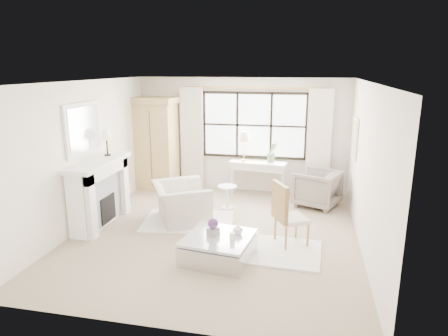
{
  "coord_description": "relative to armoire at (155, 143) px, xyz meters",
  "views": [
    {
      "loc": [
        1.55,
        -6.53,
        2.95
      ],
      "look_at": [
        0.12,
        0.2,
        1.19
      ],
      "focal_mm": 32.0,
      "sensor_mm": 36.0,
      "label": 1
    }
  ],
  "objects": [
    {
      "name": "window_frame",
      "position": [
        2.35,
        0.31,
        0.46
      ],
      "size": [
        2.5,
        0.04,
        1.5
      ],
      "primitive_type": null,
      "color": "black",
      "rests_on": "wall_back"
    },
    {
      "name": "ceiling",
      "position": [
        2.05,
        -2.41,
        1.56
      ],
      "size": [
        5.5,
        5.5,
        0.0
      ],
      "primitive_type": "plane",
      "rotation": [
        3.14,
        0.0,
        0.0
      ],
      "color": "silver",
      "rests_on": "ground"
    },
    {
      "name": "club_armchair",
      "position": [
        1.26,
        -1.93,
        -0.77
      ],
      "size": [
        1.43,
        1.49,
        0.74
      ],
      "primitive_type": "imported",
      "rotation": [
        0.0,
        0.0,
        2.08
      ],
      "color": "beige",
      "rests_on": "floor"
    },
    {
      "name": "armoire",
      "position": [
        0.0,
        0.0,
        0.0
      ],
      "size": [
        1.19,
        0.81,
        2.24
      ],
      "rotation": [
        0.0,
        0.0,
        -0.1
      ],
      "color": "tan",
      "rests_on": "floor"
    },
    {
      "name": "curtain_rod",
      "position": [
        2.35,
        0.26,
        1.33
      ],
      "size": [
        3.3,
        0.04,
        0.04
      ],
      "primitive_type": "cylinder",
      "rotation": [
        0.0,
        1.57,
        0.0
      ],
      "color": "#B58D3F",
      "rests_on": "wall_back"
    },
    {
      "name": "pillar_candle",
      "position": [
        2.56,
        -3.43,
        -0.7
      ],
      "size": [
        0.09,
        0.09,
        0.12
      ],
      "primitive_type": "cylinder",
      "color": "white",
      "rests_on": "coffee_table"
    },
    {
      "name": "art_frame",
      "position": [
        4.52,
        -0.71,
        0.41
      ],
      "size": [
        0.04,
        0.62,
        0.82
      ],
      "primitive_type": "cube",
      "color": "white",
      "rests_on": "wall_right"
    },
    {
      "name": "side_table",
      "position": [
        2.0,
        -1.07,
        -0.81
      ],
      "size": [
        0.4,
        0.4,
        0.51
      ],
      "color": "silver",
      "rests_on": "floor"
    },
    {
      "name": "rug_right",
      "position": [
        3.15,
        -2.9,
        -1.13
      ],
      "size": [
        1.56,
        1.2,
        0.03
      ],
      "primitive_type": "cube",
      "rotation": [
        0.0,
        0.0,
        -0.05
      ],
      "color": "white",
      "rests_on": "floor"
    },
    {
      "name": "wall_right",
      "position": [
        4.55,
        -2.41,
        0.21
      ],
      "size": [
        0.0,
        5.5,
        5.5
      ],
      "primitive_type": "plane",
      "rotation": [
        1.57,
        0.0,
        -1.57
      ],
      "color": "white",
      "rests_on": "ground"
    },
    {
      "name": "console_lamp",
      "position": [
        2.17,
        0.03,
        0.22
      ],
      "size": [
        0.28,
        0.28,
        0.69
      ],
      "color": "#A68639",
      "rests_on": "console_table"
    },
    {
      "name": "coffee_vase",
      "position": [
        2.6,
        -3.19,
        -0.68
      ],
      "size": [
        0.17,
        0.17,
        0.17
      ],
      "primitive_type": "imported",
      "rotation": [
        0.0,
        0.0,
        0.08
      ],
      "color": "silver",
      "rests_on": "coffee_table"
    },
    {
      "name": "wall_back",
      "position": [
        2.05,
        0.34,
        0.21
      ],
      "size": [
        5.0,
        0.0,
        5.0
      ],
      "primitive_type": "plane",
      "rotation": [
        1.57,
        0.0,
        0.0
      ],
      "color": "silver",
      "rests_on": "ground"
    },
    {
      "name": "planter_flowers",
      "position": [
        2.23,
        -3.31,
        -0.56
      ],
      "size": [
        0.16,
        0.16,
        0.16
      ],
      "primitive_type": "sphere",
      "color": "#522B6C",
      "rests_on": "planter_box"
    },
    {
      "name": "fireplace",
      "position": [
        -0.22,
        -2.41,
        -0.49
      ],
      "size": [
        0.58,
        1.66,
        1.26
      ],
      "color": "white",
      "rests_on": "ground"
    },
    {
      "name": "console_table",
      "position": [
        2.51,
        0.02,
        -0.74
      ],
      "size": [
        1.34,
        0.6,
        0.8
      ],
      "rotation": [
        0.0,
        0.0,
        -0.12
      ],
      "color": "silver",
      "rests_on": "floor"
    },
    {
      "name": "floor",
      "position": [
        2.05,
        -2.41,
        -1.14
      ],
      "size": [
        5.5,
        5.5,
        0.0
      ],
      "primitive_type": "plane",
      "color": "tan",
      "rests_on": "ground"
    },
    {
      "name": "orchid_plant",
      "position": [
        2.82,
        0.03,
        -0.11
      ],
      "size": [
        0.31,
        0.28,
        0.47
      ],
      "primitive_type": "imported",
      "rotation": [
        0.0,
        0.0,
        0.36
      ],
      "color": "#56734D",
      "rests_on": "console_table"
    },
    {
      "name": "mirror_frame",
      "position": [
        -0.42,
        -2.41,
        0.7
      ],
      "size": [
        0.05,
        1.15,
        0.95
      ],
      "primitive_type": "cube",
      "color": "white",
      "rests_on": "wall_left"
    },
    {
      "name": "curtain_left",
      "position": [
        0.85,
        0.24,
        0.1
      ],
      "size": [
        0.55,
        0.1,
        2.47
      ],
      "primitive_type": "cube",
      "color": "beige",
      "rests_on": "ground"
    },
    {
      "name": "mantel_lamp",
      "position": [
        -0.19,
        -2.01,
        0.51
      ],
      "size": [
        0.22,
        0.22,
        0.51
      ],
      "color": "black",
      "rests_on": "fireplace"
    },
    {
      "name": "wall_left",
      "position": [
        -0.45,
        -2.41,
        0.21
      ],
      "size": [
        0.0,
        5.5,
        5.5
      ],
      "primitive_type": "plane",
      "rotation": [
        1.57,
        0.0,
        1.57
      ],
      "color": "white",
      "rests_on": "ground"
    },
    {
      "name": "curtain_right",
      "position": [
        3.85,
        0.24,
        0.1
      ],
      "size": [
        0.55,
        0.1,
        2.47
      ],
      "primitive_type": "cube",
      "color": "white",
      "rests_on": "ground"
    },
    {
      "name": "planter_box",
      "position": [
        2.23,
        -3.31,
        -0.7
      ],
      "size": [
        0.2,
        0.2,
        0.12
      ],
      "primitive_type": "cube",
      "rotation": [
        0.0,
        0.0,
        -0.35
      ],
      "color": "gray",
      "rests_on": "coffee_table"
    },
    {
      "name": "mirror_glass",
      "position": [
        -0.39,
        -2.41,
        0.7
      ],
      "size": [
        0.02,
        1.0,
        0.8
      ],
      "primitive_type": "cube",
      "color": "silver",
      "rests_on": "wall_left"
    },
    {
      "name": "wall_front",
      "position": [
        2.05,
        -5.16,
        0.21
      ],
      "size": [
        5.0,
        0.0,
        5.0
      ],
      "primitive_type": "plane",
      "rotation": [
        -1.57,
        0.0,
        0.0
      ],
      "color": "white",
      "rests_on": "ground"
    },
    {
      "name": "coffee_table",
      "position": [
        2.32,
        -3.33,
        -0.96
      ],
      "size": [
        1.13,
        1.13,
        0.38
      ],
      "rotation": [
        0.0,
        0.0,
        -0.13
      ],
      "color": "silver",
      "rests_on": "floor"
    },
    {
      "name": "window_pane",
      "position": [
        2.35,
        0.32,
        0.46
      ],
      "size": [
        2.4,
        0.02,
        1.5
      ],
      "primitive_type": "cube",
      "color": "white",
      "rests_on": "wall_back"
    },
    {
      "name": "rug_left",
      "position": [
        1.41,
        -1.96,
        -1.12
      ],
      "size": [
        1.88,
        1.46,
        0.03
      ],
      "primitive_type": "cube",
      "rotation": [
        0.0,
        0.0,
        0.15
      ],
      "color": "white",
      "rests_on": "floor"
    },
    {
      "name": "french_chair",
      "position": [
        3.39,
        -2.58,
        -0.83
      ],
      "size": [
        0.66,
        0.66,
        1.08
      ],
      "rotation": [
        0.0,
        0.0,
        2.08
      ],
      "color": "#A37B44",
      "rests_on": "floor"
    },
    {
      "name": "art_canvas",
      "position": [
        4.5,
        -0.71,
        0.41
      ],
      "size": [
        0.01,
        0.52,
        0.72
      ],
      "primitive_type": "cube",
      "color": "beige",
      "rests_on": "wall_right"
    },
    {
      "name": "wingback_chair",
      "position": [
        3.85,
        -0.49,
        -0.74
      ],
      "size": [
        1.13,
        1.11,
        0.79
      ],
      "primitive_type": "imported",
      "rotation": [
        0.0,
        0.0,
        -1.97
      ],
      "color": "gray",
      "rests_on": "floor"
    }
  ]
}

